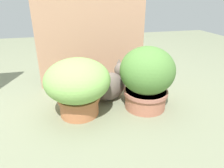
% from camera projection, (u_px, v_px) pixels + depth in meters
% --- Properties ---
extents(ground_plane, '(6.00, 6.00, 0.00)m').
position_uv_depth(ground_plane, '(90.00, 114.00, 1.42)').
color(ground_plane, gray).
extents(cardboard_backdrop, '(0.93, 0.03, 0.81)m').
position_uv_depth(cardboard_backdrop, '(92.00, 40.00, 1.74)').
color(cardboard_backdrop, tan).
rests_on(cardboard_backdrop, ground).
extents(grass_planter, '(0.43, 0.43, 0.39)m').
position_uv_depth(grass_planter, '(78.00, 84.00, 1.33)').
color(grass_planter, '#BC6F46').
rests_on(grass_planter, ground).
extents(leafy_planter, '(0.38, 0.38, 0.45)m').
position_uv_depth(leafy_planter, '(147.00, 77.00, 1.41)').
color(leafy_planter, '#B06A51').
rests_on(leafy_planter, ground).
extents(cat, '(0.39, 0.26, 0.32)m').
position_uv_depth(cat, '(112.00, 85.00, 1.57)').
color(cat, '#675951').
rests_on(cat, ground).
extents(mushroom_ornament_red, '(0.08, 0.08, 0.14)m').
position_uv_depth(mushroom_ornament_red, '(76.00, 106.00, 1.31)').
color(mushroom_ornament_red, silver).
rests_on(mushroom_ornament_red, ground).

